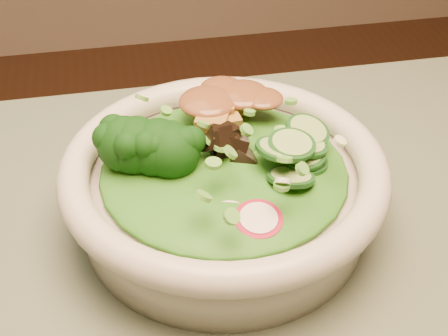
{
  "coord_description": "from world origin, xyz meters",
  "views": [
    {
      "loc": [
        -0.12,
        -0.22,
        1.12
      ],
      "look_at": [
        -0.04,
        0.16,
        0.81
      ],
      "focal_mm": 50.0,
      "sensor_mm": 36.0,
      "label": 1
    }
  ],
  "objects": [
    {
      "name": "scallion_garnish",
      "position": [
        -0.04,
        0.16,
        0.83
      ],
      "size": [
        0.19,
        0.19,
        0.02
      ],
      "primitive_type": null,
      "color": "#5EAD3D",
      "rests_on": "salad_bowl"
    },
    {
      "name": "salad_bowl",
      "position": [
        -0.04,
        0.16,
        0.79
      ],
      "size": [
        0.26,
        0.26,
        0.07
      ],
      "rotation": [
        0.0,
        0.0,
        -0.16
      ],
      "color": "beige",
      "rests_on": "dining_table"
    },
    {
      "name": "tofu_cubes",
      "position": [
        -0.03,
        0.22,
        0.82
      ],
      "size": [
        0.1,
        0.07,
        0.04
      ],
      "primitive_type": null,
      "rotation": [
        0.0,
        0.0,
        -0.16
      ],
      "color": "olive",
      "rests_on": "salad_bowl"
    },
    {
      "name": "broccoli_florets",
      "position": [
        -0.11,
        0.17,
        0.82
      ],
      "size": [
        0.09,
        0.08,
        0.04
      ],
      "primitive_type": null,
      "rotation": [
        0.0,
        0.0,
        -0.16
      ],
      "color": "black",
      "rests_on": "salad_bowl"
    },
    {
      "name": "cucumber_slices",
      "position": [
        0.02,
        0.15,
        0.82
      ],
      "size": [
        0.08,
        0.08,
        0.04
      ],
      "primitive_type": null,
      "rotation": [
        0.0,
        0.0,
        -0.16
      ],
      "color": "#8CBB68",
      "rests_on": "salad_bowl"
    },
    {
      "name": "peanut_sauce",
      "position": [
        -0.03,
        0.22,
        0.83
      ],
      "size": [
        0.07,
        0.05,
        0.02
      ],
      "primitive_type": "ellipsoid",
      "color": "brown",
      "rests_on": "tofu_cubes"
    },
    {
      "name": "radish_slices",
      "position": [
        -0.05,
        0.1,
        0.81
      ],
      "size": [
        0.11,
        0.06,
        0.02
      ],
      "primitive_type": null,
      "rotation": [
        0.0,
        0.0,
        -0.16
      ],
      "color": "maroon",
      "rests_on": "salad_bowl"
    },
    {
      "name": "mushroom_heap",
      "position": [
        -0.04,
        0.17,
        0.82
      ],
      "size": [
        0.08,
        0.08,
        0.04
      ],
      "primitive_type": null,
      "rotation": [
        0.0,
        0.0,
        -0.16
      ],
      "color": "black",
      "rests_on": "salad_bowl"
    },
    {
      "name": "lettuce_bed",
      "position": [
        -0.04,
        0.16,
        0.81
      ],
      "size": [
        0.2,
        0.2,
        0.02
      ],
      "primitive_type": "ellipsoid",
      "color": "#1D5712",
      "rests_on": "salad_bowl"
    }
  ]
}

